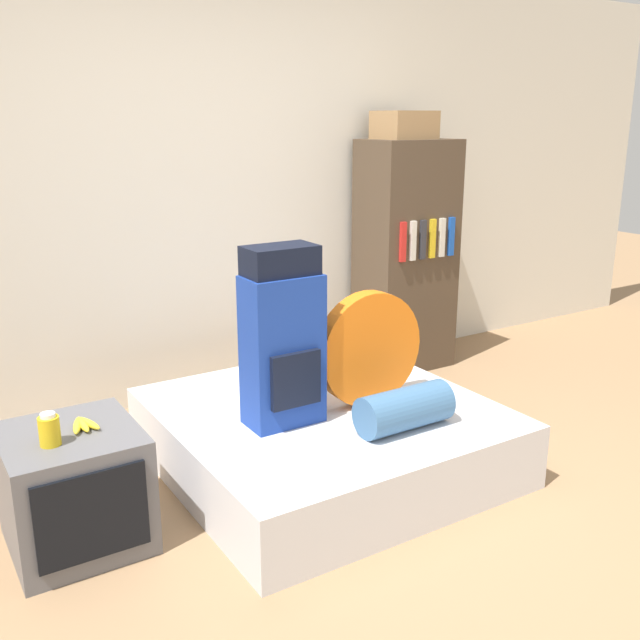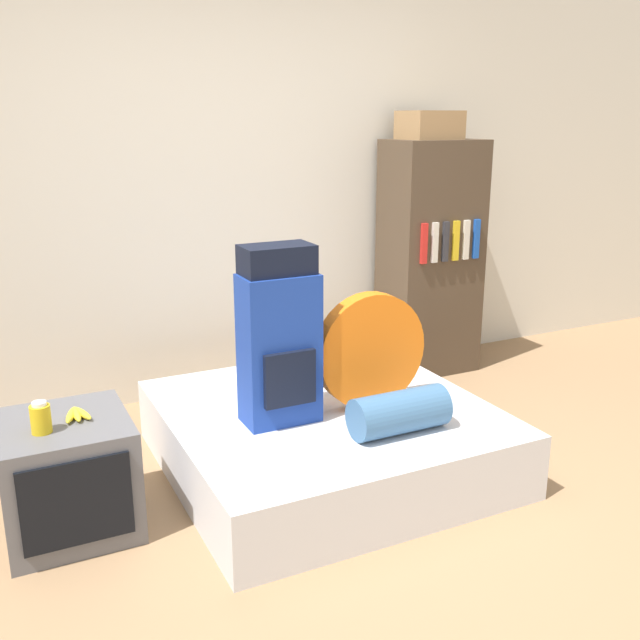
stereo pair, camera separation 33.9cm
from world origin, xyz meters
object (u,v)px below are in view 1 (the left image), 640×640
at_px(backpack, 283,340).
at_px(bookshelf, 406,256).
at_px(tent_bag, 369,349).
at_px(canister, 49,430).
at_px(cardboard_box, 404,125).
at_px(sleeping_roll, 404,409).
at_px(television, 75,488).

bearing_deg(backpack, bookshelf, 33.92).
distance_m(tent_bag, canister, 1.52).
relative_size(backpack, bookshelf, 0.54).
distance_m(bookshelf, cardboard_box, 0.87).
distance_m(tent_bag, sleeping_roll, 0.39).
bearing_deg(canister, television, 41.41).
height_order(canister, bookshelf, bookshelf).
bearing_deg(tent_bag, backpack, 176.64).
height_order(backpack, canister, backpack).
bearing_deg(backpack, cardboard_box, 34.78).
bearing_deg(television, sleeping_roll, -15.21).
bearing_deg(backpack, canister, -176.94).
height_order(backpack, cardboard_box, cardboard_box).
xyz_separation_m(backpack, tent_bag, (0.47, -0.03, -0.12)).
xyz_separation_m(backpack, sleeping_roll, (0.43, -0.36, -0.31)).
distance_m(sleeping_roll, television, 1.46).
bearing_deg(cardboard_box, tent_bag, -134.06).
relative_size(bookshelf, cardboard_box, 4.49).
xyz_separation_m(tent_bag, television, (-1.43, 0.04, -0.36)).
distance_m(television, canister, 0.33).
distance_m(tent_bag, cardboard_box, 1.82).
bearing_deg(sleeping_roll, tent_bag, 83.63).
height_order(bookshelf, cardboard_box, cardboard_box).
height_order(television, canister, canister).
relative_size(backpack, television, 1.50).
relative_size(backpack, cardboard_box, 2.40).
height_order(backpack, television, backpack).
bearing_deg(bookshelf, television, -157.86).
xyz_separation_m(television, canister, (-0.08, -0.07, 0.31)).
height_order(tent_bag, cardboard_box, cardboard_box).
xyz_separation_m(tent_bag, bookshelf, (1.08, 1.07, 0.18)).
distance_m(backpack, bookshelf, 1.87).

